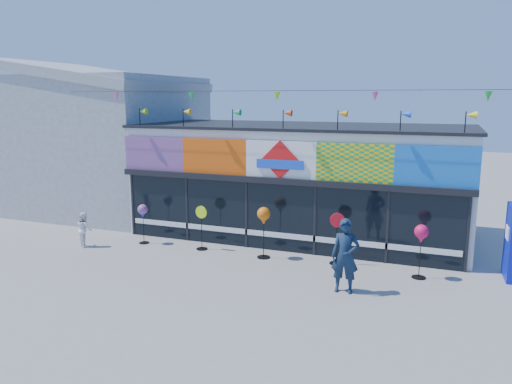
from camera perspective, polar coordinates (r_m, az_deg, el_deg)
The scene contains 11 objects.
ground at distance 13.97m, azimuth -1.78°, elevation -10.64°, with size 80.00×80.00×0.00m, color gray.
kite_shop at distance 18.87m, azimuth 5.20°, elevation 1.42°, with size 16.00×5.70×5.31m.
neighbour_building at distance 24.31m, azimuth -17.43°, elevation 5.80°, with size 8.18×7.20×6.87m.
blue_sign at distance 15.87m, azimuth 27.02°, elevation -5.10°, with size 0.22×1.08×2.15m.
spinner_0 at distance 17.97m, azimuth -12.81°, elevation -2.27°, with size 0.36×0.36×1.41m.
spinner_1 at distance 17.00m, azimuth -6.24°, elevation -3.94°, with size 0.42×0.38×1.51m.
spinner_2 at distance 15.89m, azimuth 0.89°, elevation -2.92°, with size 0.42×0.42×1.67m.
spinner_3 at distance 15.62m, azimuth 9.22°, elevation -5.12°, with size 0.45×0.41×1.62m.
spinner_4 at distance 14.88m, azimuth 18.36°, elevation -4.74°, with size 0.40×0.40×1.57m.
adult_man at distance 13.41m, azimuth 10.15°, elevation -7.21°, with size 0.73×0.48×1.99m, color #13243C.
child at distance 18.32m, azimuth -19.01°, elevation -4.04°, with size 0.59×0.34×1.21m, color white.
Camera 1 is at (5.07, -11.98, 5.09)m, focal length 35.00 mm.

